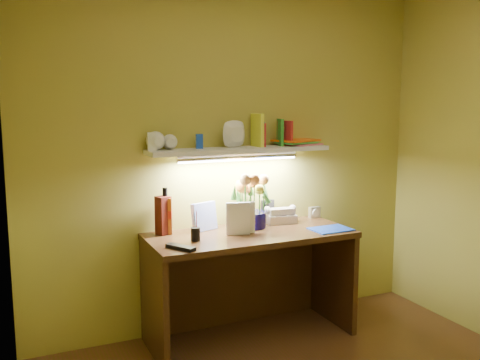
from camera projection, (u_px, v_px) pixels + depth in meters
name	position (u px, v px, depth m)	size (l,w,h in m)	color
desk	(250.00, 286.00, 3.68)	(1.40, 0.60, 0.75)	#32190D
flower_bouquet	(251.00, 200.00, 3.76)	(0.24, 0.24, 0.39)	#0B0636
telephone	(280.00, 214.00, 3.92)	(0.21, 0.16, 0.13)	beige
desk_clock	(314.00, 212.00, 4.08)	(0.08, 0.04, 0.08)	silver
whisky_bottle	(165.00, 211.00, 3.58)	(0.08, 0.08, 0.31)	#C45D16
whisky_box	(163.00, 215.00, 3.57)	(0.08, 0.08, 0.26)	#4E140C
pen_cup	(195.00, 230.00, 3.41)	(0.06, 0.06, 0.15)	black
art_card	(204.00, 217.00, 3.68)	(0.19, 0.04, 0.19)	white
tv_remote	(181.00, 247.00, 3.23)	(0.06, 0.20, 0.02)	black
blue_folder	(331.00, 229.00, 3.71)	(0.27, 0.20, 0.01)	blue
desk_book_a	(232.00, 219.00, 3.55)	(0.16, 0.02, 0.22)	silver
desk_book_b	(226.00, 219.00, 3.54)	(0.16, 0.02, 0.22)	white
wall_shelf	(239.00, 145.00, 3.70)	(1.31, 0.32, 0.26)	white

